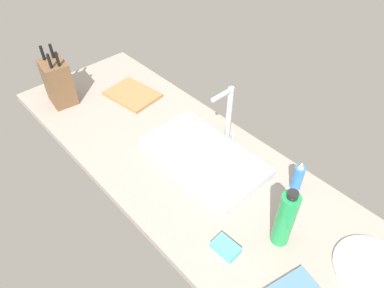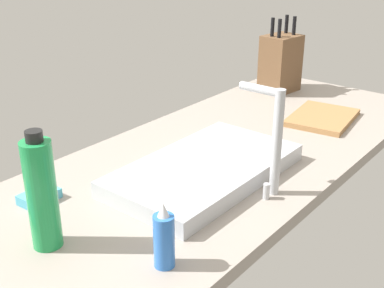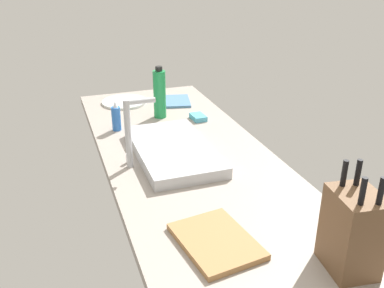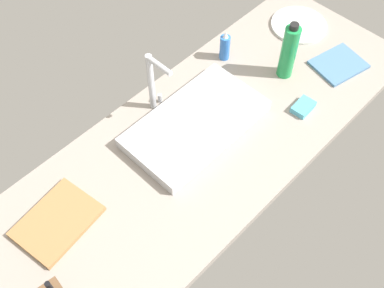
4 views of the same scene
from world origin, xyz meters
The scene contains 9 objects.
countertop_slab centered at (0.00, 0.00, 1.75)cm, with size 190.16×66.47×3.50cm, color gray.
sink_basin centered at (5.37, 5.86, 5.73)cm, with size 51.84×28.78×4.45cm, color #B7BABF.
faucet centered at (1.61, 23.03, 18.77)cm, with size 5.50×11.85×26.59cm.
knife_block centered at (-73.32, -17.42, 14.71)cm, with size 15.42×12.88×28.94cm.
cutting_board centered at (-53.20, 10.96, 4.40)cm, with size 25.57×18.94×1.80cm, color #9E7042.
soap_bottle centered at (39.60, 22.40, 9.50)cm, with size 4.13×4.13×13.81cm.
water_bottle centered at (49.55, -0.82, 15.41)cm, with size 6.12×6.12×25.31cm.
dinner_plate centered at (76.47, 11.89, 4.10)cm, with size 24.09×24.09×1.20cm, color silver.
dish_sponge centered at (39.92, -17.29, 4.70)cm, with size 9.00×6.00×2.40cm, color #4CA3BC.
Camera 1 is at (76.89, -66.41, 109.76)cm, focal length 32.62 mm.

